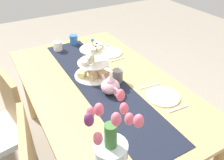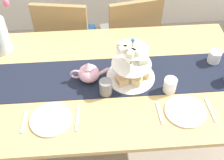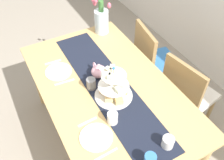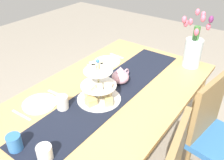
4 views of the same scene
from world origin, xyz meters
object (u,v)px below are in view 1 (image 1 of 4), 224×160
object	(u,v)px
cream_jug	(58,46)
mug_orange	(74,40)
fork_right	(118,59)
tiered_cake_stand	(93,65)
tulip_vase	(111,158)
knife_left	(150,86)
dinner_plate_right	(109,53)
chair_right	(1,125)
mug_white_text	(96,55)
dinner_plate_left	(163,96)
fork_left	(178,109)
dining_table	(102,94)
mug_grey	(118,76)
teapot	(110,86)
knife_right	(102,47)

from	to	relation	value
cream_jug	mug_orange	world-z (taller)	mug_orange
fork_right	cream_jug	bearing A→B (deg)	42.17
tiered_cake_stand	cream_jug	bearing A→B (deg)	10.12
tulip_vase	knife_left	xyz separation A→B (m)	(0.51, -0.61, -0.16)
tulip_vase	dinner_plate_right	distance (m)	1.28
tiered_cake_stand	fork_right	world-z (taller)	tiered_cake_stand
mug_orange	chair_right	bearing A→B (deg)	122.28
chair_right	cream_jug	distance (m)	0.84
mug_orange	tulip_vase	bearing A→B (deg)	164.49
knife_left	mug_white_text	distance (m)	0.57
fork_right	tiered_cake_stand	bearing A→B (deg)	113.94
cream_jug	dinner_plate_left	size ratio (longest dim) A/B	0.37
chair_right	fork_left	size ratio (longest dim) A/B	6.07
dining_table	tiered_cake_stand	bearing A→B (deg)	0.29
tiered_cake_stand	mug_grey	world-z (taller)	tiered_cake_stand
fork_left	dining_table	bearing A→B (deg)	29.98
fork_right	mug_grey	world-z (taller)	mug_grey
teapot	tulip_vase	distance (m)	0.68
mug_white_text	fork_right	bearing A→B (deg)	-118.25
knife_right	dinner_plate_right	bearing A→B (deg)	180.00
dinner_plate_left	knife_right	distance (m)	0.89
cream_jug	knife_right	xyz separation A→B (m)	(-0.14, -0.39, -0.04)
tulip_vase	dinner_plate_right	bearing A→B (deg)	-28.69
cream_jug	fork_right	size ratio (longest dim) A/B	0.57
dining_table	knife_left	distance (m)	0.37
dinner_plate_left	tiered_cake_stand	bearing A→B (deg)	31.18
knife_right	mug_orange	world-z (taller)	mug_orange
fork_right	mug_orange	xyz separation A→B (m)	(0.48, 0.21, 0.04)
cream_jug	dinner_plate_left	world-z (taller)	cream_jug
cream_jug	fork_left	size ratio (longest dim) A/B	0.57
mug_orange	tiered_cake_stand	bearing A→B (deg)	172.64
cream_jug	mug_grey	size ratio (longest dim) A/B	0.89
dining_table	tulip_vase	world-z (taller)	tulip_vase
tiered_cake_stand	mug_grey	distance (m)	0.20
teapot	mug_orange	distance (m)	0.87
dinner_plate_right	teapot	bearing A→B (deg)	151.65
teapot	mug_orange	bearing A→B (deg)	-5.12
dinner_plate_right	mug_grey	size ratio (longest dim) A/B	2.42
chair_right	fork_right	world-z (taller)	chair_right
chair_right	fork_right	bearing A→B (deg)	-88.07
knife_left	fork_right	xyz separation A→B (m)	(0.46, 0.00, 0.00)
dinner_plate_right	mug_orange	world-z (taller)	mug_orange
dinner_plate_left	dinner_plate_right	world-z (taller)	same
chair_right	dinner_plate_right	world-z (taller)	chair_right
dinner_plate_left	mug_white_text	size ratio (longest dim) A/B	2.42
knife_left	mug_grey	world-z (taller)	mug_grey
tiered_cake_stand	knife_left	world-z (taller)	tiered_cake_stand
chair_right	mug_grey	distance (m)	0.94
teapot	cream_jug	size ratio (longest dim) A/B	2.80
dining_table	tulip_vase	distance (m)	0.83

